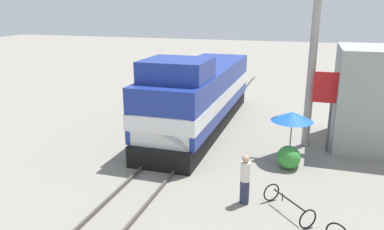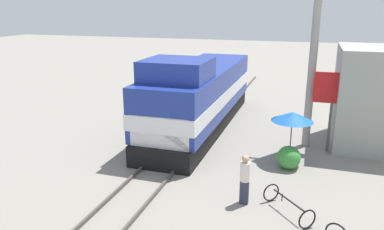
{
  "view_description": "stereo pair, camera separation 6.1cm",
  "coord_description": "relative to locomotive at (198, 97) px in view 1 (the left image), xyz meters",
  "views": [
    {
      "loc": [
        5.67,
        -14.93,
        6.66
      ],
      "look_at": [
        1.2,
        -0.76,
        2.3
      ],
      "focal_mm": 35.0,
      "sensor_mm": 36.0,
      "label": 1
    },
    {
      "loc": [
        5.73,
        -14.91,
        6.66
      ],
      "look_at": [
        1.2,
        -0.76,
        2.3
      ],
      "focal_mm": 35.0,
      "sensor_mm": 36.0,
      "label": 2
    }
  ],
  "objects": [
    {
      "name": "rail_near",
      "position": [
        -0.72,
        -4.21,
        -1.78
      ],
      "size": [
        0.08,
        41.35,
        0.15
      ],
      "primitive_type": "cube",
      "color": "#4C4742",
      "rests_on": "ground_plane"
    },
    {
      "name": "locomotive",
      "position": [
        0.0,
        0.0,
        0.0
      ],
      "size": [
        3.14,
        12.68,
        4.36
      ],
      "color": "black",
      "rests_on": "ground_plane"
    },
    {
      "name": "shrub_cluster",
      "position": [
        5.16,
        -3.93,
        -1.35
      ],
      "size": [
        1.0,
        1.0,
        1.0
      ],
      "primitive_type": "sphere",
      "color": "#388C38",
      "rests_on": "ground_plane"
    },
    {
      "name": "person_bystander",
      "position": [
        3.89,
        -7.4,
        -0.87
      ],
      "size": [
        0.34,
        0.34,
        1.79
      ],
      "color": "#2D3347",
      "rests_on": "ground_plane"
    },
    {
      "name": "ground_plane",
      "position": [
        0.0,
        -4.21,
        -1.85
      ],
      "size": [
        120.0,
        120.0,
        0.0
      ],
      "primitive_type": "plane",
      "color": "gray"
    },
    {
      "name": "rail_far",
      "position": [
        0.72,
        -4.21,
        -1.78
      ],
      "size": [
        0.08,
        41.35,
        0.15
      ],
      "primitive_type": "cube",
      "color": "#4C4742",
      "rests_on": "ground_plane"
    },
    {
      "name": "bicycle",
      "position": [
        5.39,
        -7.66,
        -1.51
      ],
      "size": [
        1.78,
        1.89,
        0.66
      ],
      "rotation": [
        0.0,
        0.0,
        -2.42
      ],
      "color": "black",
      "rests_on": "ground_plane"
    },
    {
      "name": "vendor_umbrella",
      "position": [
        5.15,
        -3.08,
        0.2
      ],
      "size": [
        1.81,
        1.81,
        2.26
      ],
      "color": "#4C4C4C",
      "rests_on": "ground_plane"
    },
    {
      "name": "billboard_sign",
      "position": [
        6.79,
        -1.3,
        0.93
      ],
      "size": [
        1.72,
        0.12,
        3.77
      ],
      "color": "#595959",
      "rests_on": "ground_plane"
    },
    {
      "name": "utility_pole",
      "position": [
        5.79,
        -0.83,
        2.33
      ],
      "size": [
        1.8,
        0.37,
        8.23
      ],
      "color": "#9E998E",
      "rests_on": "ground_plane"
    }
  ]
}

